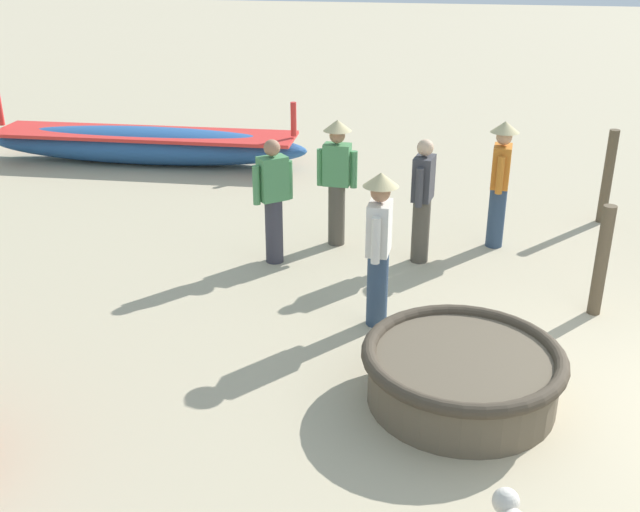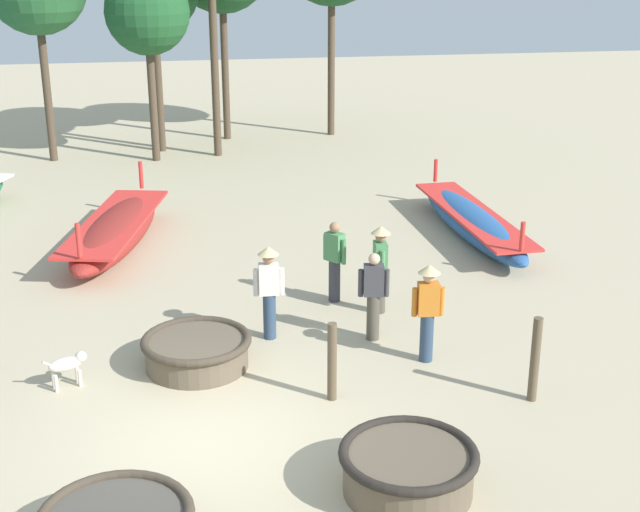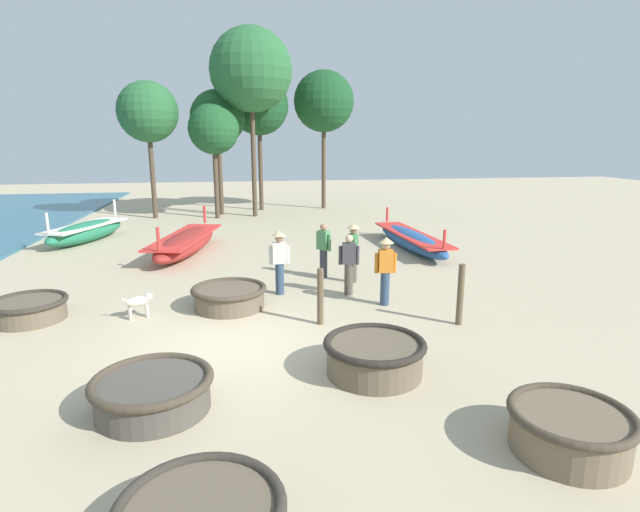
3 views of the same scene
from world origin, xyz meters
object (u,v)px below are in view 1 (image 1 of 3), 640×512
fisherman_standing_right (337,175)px  long_boat_ochre_hull (146,144)px  mooring_post_inland (608,177)px  fisherman_standing_left (422,198)px  fisherman_by_coracle (500,176)px  fisherman_with_hat (273,198)px  coracle_far_left (462,372)px  mooring_post_shoreline (602,261)px  fisherman_crouching (379,240)px

fisherman_standing_right → long_boat_ochre_hull: bearing=51.6°
mooring_post_inland → fisherman_standing_left: bearing=127.0°
fisherman_by_coracle → fisherman_standing_left: bearing=125.6°
fisherman_with_hat → fisherman_by_coracle: (1.01, -2.74, 0.12)m
fisherman_with_hat → mooring_post_inland: 4.82m
coracle_far_left → fisherman_by_coracle: 3.78m
fisherman_standing_left → fisherman_by_coracle: 1.17m
fisherman_standing_left → fisherman_by_coracle: size_ratio=0.94×
long_boat_ochre_hull → mooring_post_shoreline: 8.40m
fisherman_standing_left → fisherman_crouching: size_ratio=0.94×
coracle_far_left → fisherman_by_coracle: (3.70, -0.41, 0.67)m
fisherman_standing_right → fisherman_with_hat: fisherman_standing_right is taller
fisherman_standing_left → fisherman_crouching: 1.78m
fisherman_standing_left → mooring_post_inland: (1.87, -2.49, -0.17)m
long_boat_ochre_hull → fisherman_standing_left: size_ratio=3.75×
fisherman_standing_left → fisherman_crouching: (-1.74, 0.35, 0.12)m
fisherman_with_hat → mooring_post_inland: size_ratio=1.17×
fisherman_by_coracle → fisherman_crouching: size_ratio=1.00×
fisherman_standing_left → mooring_post_shoreline: 2.25m
fisherman_standing_right → fisherman_with_hat: bearing=136.8°
fisherman_with_hat → coracle_far_left: bearing=-139.0°
mooring_post_inland → fisherman_standing_right: bearing=112.5°
coracle_far_left → fisherman_with_hat: size_ratio=1.13×
fisherman_standing_right → fisherman_crouching: 2.25m
fisherman_by_coracle → mooring_post_inland: size_ratio=1.25×
fisherman_by_coracle → mooring_post_shoreline: (-1.75, -1.02, -0.34)m
fisherman_crouching → fisherman_standing_right: bearing=20.0°
fisherman_with_hat → fisherman_crouching: bearing=-134.2°
fisherman_standing_left → coracle_far_left: bearing=-169.9°
coracle_far_left → mooring_post_inland: bearing=-21.7°
fisherman_standing_right → fisherman_standing_left: bearing=-108.7°
fisherman_standing_right → fisherman_crouching: same height
mooring_post_shoreline → fisherman_with_hat: bearing=78.9°
coracle_far_left → mooring_post_inland: size_ratio=1.33×
long_boat_ochre_hull → fisherman_standing_left: 6.19m
fisherman_by_coracle → mooring_post_inland: fisherman_by_coracle is taller
long_boat_ochre_hull → mooring_post_inland: mooring_post_inland is taller
mooring_post_shoreline → mooring_post_inland: (2.95, -0.53, 0.05)m
fisherman_standing_left → fisherman_with_hat: size_ratio=1.00×
mooring_post_shoreline → fisherman_standing_left: bearing=61.3°
long_boat_ochre_hull → fisherman_with_hat: fisherman_with_hat is taller
fisherman_by_coracle → coracle_far_left: bearing=173.7°
fisherman_with_hat → fisherman_crouching: 2.01m
long_boat_ochre_hull → fisherman_standing_right: fisherman_standing_right is taller
long_boat_ochre_hull → fisherman_by_coracle: 6.68m
fisherman_with_hat → mooring_post_inland: bearing=-62.7°
fisherman_with_hat → fisherman_by_coracle: 2.92m
coracle_far_left → fisherman_with_hat: 3.60m
fisherman_standing_left → fisherman_by_coracle: (0.68, -0.94, 0.12)m
long_boat_ochre_hull → fisherman_with_hat: (-3.85, -3.28, 0.50)m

